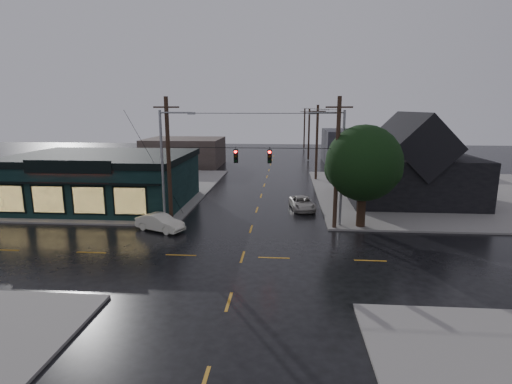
# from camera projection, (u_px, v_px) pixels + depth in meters

# --- Properties ---
(ground_plane) EXTENTS (160.00, 160.00, 0.00)m
(ground_plane) POSITION_uv_depth(u_px,v_px,m) (242.00, 257.00, 25.40)
(ground_plane) COLOR black
(sidewalk_nw) EXTENTS (28.00, 28.00, 0.15)m
(sidewalk_nw) POSITION_uv_depth(u_px,v_px,m) (91.00, 189.00, 46.43)
(sidewalk_nw) COLOR gray
(sidewalk_nw) RESTS_ON ground
(sidewalk_ne) EXTENTS (28.00, 28.00, 0.15)m
(sidewalk_ne) POSITION_uv_depth(u_px,v_px,m) (446.00, 194.00, 43.36)
(sidewalk_ne) COLOR gray
(sidewalk_ne) RESTS_ON ground
(pizza_shop) EXTENTS (16.30, 12.34, 4.90)m
(pizza_shop) POSITION_uv_depth(u_px,v_px,m) (103.00, 179.00, 38.64)
(pizza_shop) COLOR black
(pizza_shop) RESTS_ON ground
(ne_building) EXTENTS (12.60, 11.60, 8.75)m
(ne_building) POSITION_uv_depth(u_px,v_px,m) (410.00, 157.00, 39.90)
(ne_building) COLOR black
(ne_building) RESTS_ON ground
(corner_tree) EXTENTS (5.86, 5.86, 7.95)m
(corner_tree) POSITION_uv_depth(u_px,v_px,m) (364.00, 163.00, 30.50)
(corner_tree) COLOR black
(corner_tree) RESTS_ON ground
(utility_pole_nw) EXTENTS (2.00, 0.32, 10.15)m
(utility_pole_nw) POSITION_uv_depth(u_px,v_px,m) (172.00, 225.00, 32.24)
(utility_pole_nw) COLOR black
(utility_pole_nw) RESTS_ON ground
(utility_pole_ne) EXTENTS (2.00, 0.32, 10.15)m
(utility_pole_ne) POSITION_uv_depth(u_px,v_px,m) (334.00, 229.00, 31.24)
(utility_pole_ne) COLOR black
(utility_pole_ne) RESTS_ON ground
(utility_pole_far_a) EXTENTS (2.00, 0.32, 9.65)m
(utility_pole_far_a) POSITION_uv_depth(u_px,v_px,m) (316.00, 180.00, 52.21)
(utility_pole_far_a) COLOR black
(utility_pole_far_a) RESTS_ON ground
(utility_pole_far_b) EXTENTS (2.00, 0.32, 9.15)m
(utility_pole_far_b) POSITION_uv_depth(u_px,v_px,m) (308.00, 160.00, 71.71)
(utility_pole_far_b) COLOR black
(utility_pole_far_b) RESTS_ON ground
(utility_pole_far_c) EXTENTS (2.00, 0.32, 9.15)m
(utility_pole_far_c) POSITION_uv_depth(u_px,v_px,m) (304.00, 149.00, 91.21)
(utility_pole_far_c) COLOR black
(utility_pole_far_c) RESTS_ON ground
(span_signal_assembly) EXTENTS (13.00, 0.48, 1.23)m
(span_signal_assembly) POSITION_uv_depth(u_px,v_px,m) (253.00, 156.00, 30.55)
(span_signal_assembly) COLOR black
(span_signal_assembly) RESTS_ON ground
(streetlight_nw) EXTENTS (5.40, 0.30, 9.15)m
(streetlight_nw) POSITION_uv_depth(u_px,v_px,m) (165.00, 228.00, 31.58)
(streetlight_nw) COLOR gray
(streetlight_nw) RESTS_ON ground
(streetlight_ne) EXTENTS (5.40, 0.30, 9.15)m
(streetlight_ne) POSITION_uv_depth(u_px,v_px,m) (339.00, 227.00, 31.89)
(streetlight_ne) COLOR gray
(streetlight_ne) RESTS_ON ground
(bg_building_west) EXTENTS (12.00, 10.00, 4.40)m
(bg_building_west) POSITION_uv_depth(u_px,v_px,m) (184.00, 152.00, 65.02)
(bg_building_west) COLOR #3E332D
(bg_building_west) RESTS_ON ground
(bg_building_east) EXTENTS (14.00, 12.00, 5.60)m
(bg_building_east) POSITION_uv_depth(u_px,v_px,m) (366.00, 147.00, 67.47)
(bg_building_east) COLOR #28282D
(bg_building_east) RESTS_ON ground
(sedan_cream) EXTENTS (4.19, 2.87, 1.31)m
(sedan_cream) POSITION_uv_depth(u_px,v_px,m) (160.00, 223.00, 30.68)
(sedan_cream) COLOR beige
(sedan_cream) RESTS_ON ground
(suv_silver) EXTENTS (2.60, 4.57, 1.20)m
(suv_silver) POSITION_uv_depth(u_px,v_px,m) (302.00, 203.00, 37.07)
(suv_silver) COLOR #AEA9A0
(suv_silver) RESTS_ON ground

